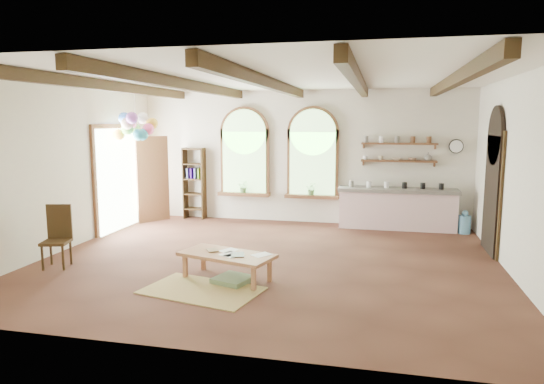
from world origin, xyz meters
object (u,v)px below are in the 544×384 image
(side_chair, at_px, (57,249))
(balloon_cluster, at_px, (135,127))
(coffee_table, at_px, (227,256))
(kitchen_counter, at_px, (397,208))

(side_chair, bearing_deg, balloon_cluster, 89.71)
(coffee_table, distance_m, side_chair, 3.02)
(coffee_table, xyz_separation_m, side_chair, (-3.02, -0.00, -0.07))
(kitchen_counter, bearing_deg, balloon_cluster, -165.39)
(side_chair, relative_size, balloon_cluster, 0.91)
(kitchen_counter, bearing_deg, coffee_table, -121.91)
(kitchen_counter, relative_size, side_chair, 2.54)
(kitchen_counter, bearing_deg, side_chair, -142.83)
(side_chair, distance_m, balloon_cluster, 3.50)
(kitchen_counter, xyz_separation_m, coffee_table, (-2.70, -4.34, -0.10))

